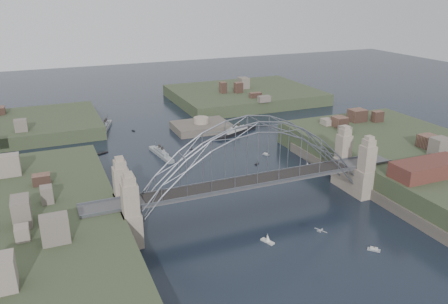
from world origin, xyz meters
TOP-DOWN VIEW (x-y plane):
  - ground at (0.00, 0.00)m, footprint 500.00×500.00m
  - bridge at (0.00, 0.00)m, footprint 84.00×13.80m
  - shore_west at (-57.32, 0.00)m, footprint 50.50×90.00m
  - shore_east at (57.32, 0.00)m, footprint 50.50×90.00m
  - headland_nw at (-55.00, 95.00)m, footprint 60.00×45.00m
  - headland_ne at (50.00, 110.00)m, footprint 70.00×55.00m
  - fort_island at (12.00, 70.00)m, footprint 22.00×16.00m
  - wharf_shed at (44.00, -14.00)m, footprint 20.00×8.00m
  - naval_cruiser_near at (-10.73, 47.80)m, footprint 4.54×16.88m
  - naval_cruiser_far at (-22.88, 87.84)m, footprint 7.01×15.87m
  - ocean_liner at (23.11, 60.48)m, footprint 20.63×11.73m
  - aeroplane at (4.38, -23.83)m, footprint 1.68×2.81m
  - small_boat_a at (-13.45, 19.24)m, footprint 2.53×1.25m
  - small_boat_b at (15.88, 28.17)m, footprint 1.86×1.55m
  - small_boat_c at (-3.31, -15.12)m, footprint 2.25×3.52m
  - small_boat_d at (22.63, 34.63)m, footprint 1.85×2.30m
  - small_boat_e at (-28.87, 57.97)m, footprint 3.95×2.78m
  - small_boat_f at (0.88, 49.97)m, footprint 0.82×1.85m
  - small_boat_g at (16.47, -27.20)m, footprint 2.50×2.57m
  - small_boat_h at (-13.50, 79.61)m, footprint 0.99×1.91m
  - small_boat_i at (29.27, 19.03)m, footprint 1.43×2.58m

SIDE VIEW (x-z plane):
  - fort_island at x=12.00m, z-range -5.04..4.36m
  - ground at x=0.00m, z-range 0.00..0.00m
  - small_boat_a at x=-13.45m, z-range -0.08..0.38m
  - small_boat_b at x=15.88m, z-range -0.08..0.38m
  - small_boat_e at x=-28.87m, z-range -0.08..0.38m
  - small_boat_f at x=0.88m, z-range -0.08..0.38m
  - small_boat_h at x=-13.50m, z-range -0.08..0.38m
  - small_boat_g at x=16.47m, z-range -0.43..1.00m
  - small_boat_d at x=22.63m, z-range -0.43..1.00m
  - headland_nw at x=-55.00m, z-range -4.00..5.00m
  - small_boat_c at x=-3.31m, z-range -0.49..1.88m
  - headland_ne at x=50.00m, z-range -4.00..5.50m
  - naval_cruiser_near at x=-10.73m, z-range -1.73..3.29m
  - ocean_liner at x=23.11m, z-range -1.81..3.44m
  - naval_cruiser_far at x=-22.88m, z-range -1.86..3.53m
  - small_boat_i at x=29.27m, z-range -0.33..2.04m
  - shore_west at x=-57.32m, z-range -4.03..7.97m
  - shore_east at x=57.32m, z-range -4.03..7.97m
  - aeroplane at x=4.38m, z-range 5.68..6.12m
  - wharf_shed at x=44.00m, z-range 8.00..12.00m
  - bridge at x=0.00m, z-range 0.02..24.62m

